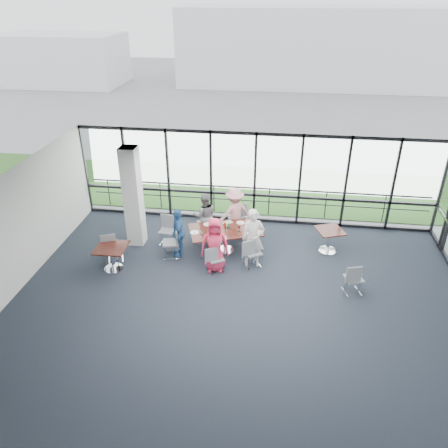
# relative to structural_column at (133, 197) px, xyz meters

# --- Properties ---
(floor) EXTENTS (12.00, 10.00, 0.02)m
(floor) POSITION_rel_structural_column_xyz_m (3.60, -3.00, -1.61)
(floor) COLOR #212533
(floor) RESTS_ON ground
(ceiling) EXTENTS (12.00, 10.00, 0.04)m
(ceiling) POSITION_rel_structural_column_xyz_m (3.60, -3.00, 1.60)
(ceiling) COLOR white
(ceiling) RESTS_ON ground
(wall_left) EXTENTS (0.10, 10.00, 3.20)m
(wall_left) POSITION_rel_structural_column_xyz_m (-2.40, -3.00, 0.00)
(wall_left) COLOR silver
(wall_left) RESTS_ON ground
(curtain_wall_back) EXTENTS (12.00, 0.10, 3.20)m
(curtain_wall_back) POSITION_rel_structural_column_xyz_m (3.60, 2.00, 0.00)
(curtain_wall_back) COLOR white
(curtain_wall_back) RESTS_ON ground
(structural_column) EXTENTS (0.50, 0.50, 3.20)m
(structural_column) POSITION_rel_structural_column_xyz_m (0.00, 0.00, 0.00)
(structural_column) COLOR silver
(structural_column) RESTS_ON ground
(apron) EXTENTS (80.00, 70.00, 0.02)m
(apron) POSITION_rel_structural_column_xyz_m (3.60, 7.00, -1.62)
(apron) COLOR gray
(apron) RESTS_ON ground
(grass_strip) EXTENTS (80.00, 5.00, 0.01)m
(grass_strip) POSITION_rel_structural_column_xyz_m (3.60, 5.00, -1.59)
(grass_strip) COLOR #325B24
(grass_strip) RESTS_ON ground
(hangar_main) EXTENTS (24.00, 10.00, 6.00)m
(hangar_main) POSITION_rel_structural_column_xyz_m (7.60, 29.00, 1.40)
(hangar_main) COLOR white
(hangar_main) RESTS_ON ground
(hangar_aux) EXTENTS (10.00, 6.00, 4.00)m
(hangar_aux) POSITION_rel_structural_column_xyz_m (-14.40, 25.00, 0.40)
(hangar_aux) COLOR white
(hangar_aux) RESTS_ON ground
(guard_rail) EXTENTS (12.00, 0.06, 0.06)m
(guard_rail) POSITION_rel_structural_column_xyz_m (3.60, 2.60, -1.10)
(guard_rail) COLOR #2D2D33
(guard_rail) RESTS_ON ground
(main_table) EXTENTS (2.43, 1.83, 0.75)m
(main_table) POSITION_rel_structural_column_xyz_m (2.88, -0.12, -0.96)
(main_table) COLOR black
(main_table) RESTS_ON ground
(side_table_left) EXTENTS (0.89, 0.89, 0.75)m
(side_table_left) POSITION_rel_structural_column_xyz_m (-0.22, -1.59, -0.96)
(side_table_left) COLOR black
(side_table_left) RESTS_ON ground
(side_table_right) EXTENTS (0.98, 0.98, 0.75)m
(side_table_right) POSITION_rel_structural_column_xyz_m (6.06, 0.28, -0.98)
(side_table_right) COLOR black
(side_table_right) RESTS_ON ground
(diner_near_left) EXTENTS (0.89, 0.66, 1.66)m
(diner_near_left) POSITION_rel_structural_column_xyz_m (2.72, -1.21, -0.77)
(diner_near_left) COLOR #D52B4F
(diner_near_left) RESTS_ON ground
(diner_near_right) EXTENTS (0.73, 0.58, 1.80)m
(diner_near_right) POSITION_rel_structural_column_xyz_m (3.78, -0.80, -0.70)
(diner_near_right) COLOR silver
(diner_near_right) RESTS_ON ground
(diner_far_left) EXTENTS (0.83, 0.60, 1.56)m
(diner_far_left) POSITION_rel_structural_column_xyz_m (2.10, 0.65, -0.82)
(diner_far_left) COLOR slate
(diner_far_left) RESTS_ON ground
(diner_far_right) EXTENTS (1.20, 1.06, 1.67)m
(diner_far_right) POSITION_rel_structural_column_xyz_m (3.05, 0.90, -0.77)
(diner_far_right) COLOR pink
(diner_far_right) RESTS_ON ground
(diner_end) EXTENTS (0.71, 1.01, 1.56)m
(diner_end) POSITION_rel_structural_column_xyz_m (1.51, -0.55, -0.82)
(diner_end) COLOR #2D5F9B
(diner_end) RESTS_ON ground
(chair_main_nl) EXTENTS (0.57, 0.57, 0.85)m
(chair_main_nl) POSITION_rel_structural_column_xyz_m (2.76, -1.29, -1.18)
(chair_main_nl) COLOR gray
(chair_main_nl) RESTS_ON ground
(chair_main_nr) EXTENTS (0.62, 0.62, 0.92)m
(chair_main_nr) POSITION_rel_structural_column_xyz_m (3.79, -0.88, -1.14)
(chair_main_nr) COLOR gray
(chair_main_nr) RESTS_ON ground
(chair_main_fl) EXTENTS (0.55, 0.55, 0.84)m
(chair_main_fl) POSITION_rel_structural_column_xyz_m (2.04, 0.81, -1.18)
(chair_main_fl) COLOR gray
(chair_main_fl) RESTS_ON ground
(chair_main_fr) EXTENTS (0.63, 0.63, 0.93)m
(chair_main_fr) POSITION_rel_structural_column_xyz_m (3.11, 1.10, -1.13)
(chair_main_fr) COLOR gray
(chair_main_fr) RESTS_ON ground
(chair_main_end) EXTENTS (0.56, 0.56, 0.97)m
(chair_main_end) POSITION_rel_structural_column_xyz_m (1.29, -0.68, -1.11)
(chair_main_end) COLOR gray
(chair_main_end) RESTS_ON ground
(chair_spare_la) EXTENTS (0.59, 0.59, 0.94)m
(chair_spare_la) POSITION_rel_structural_column_xyz_m (-0.34, -1.09, -1.13)
(chair_spare_la) COLOR gray
(chair_spare_la) RESTS_ON ground
(chair_spare_lb) EXTENTS (0.50, 0.50, 0.92)m
(chair_spare_lb) POSITION_rel_structural_column_xyz_m (0.98, 0.05, -1.14)
(chair_spare_lb) COLOR gray
(chair_spare_lb) RESTS_ON ground
(chair_spare_r) EXTENTS (0.55, 0.55, 0.91)m
(chair_spare_r) POSITION_rel_structural_column_xyz_m (6.55, -1.79, -1.15)
(chair_spare_r) COLOR gray
(chair_spare_r) RESTS_ON ground
(plate_nl) EXTENTS (0.26, 0.26, 0.01)m
(plate_nl) POSITION_rel_structural_column_xyz_m (2.47, -0.67, -0.84)
(plate_nl) COLOR white
(plate_nl) RESTS_ON main_table
(plate_nr) EXTENTS (0.26, 0.26, 0.01)m
(plate_nr) POSITION_rel_structural_column_xyz_m (3.68, -0.28, -0.84)
(plate_nr) COLOR white
(plate_nr) RESTS_ON main_table
(plate_fl) EXTENTS (0.24, 0.24, 0.01)m
(plate_fl) POSITION_rel_structural_column_xyz_m (2.28, 0.12, -0.84)
(plate_fl) COLOR white
(plate_fl) RESTS_ON main_table
(plate_fr) EXTENTS (0.25, 0.25, 0.01)m
(plate_fr) POSITION_rel_structural_column_xyz_m (3.29, 0.36, -0.84)
(plate_fr) COLOR white
(plate_fr) RESTS_ON main_table
(plate_end) EXTENTS (0.27, 0.27, 0.01)m
(plate_end) POSITION_rel_structural_column_xyz_m (1.98, -0.45, -0.84)
(plate_end) COLOR white
(plate_end) RESTS_ON main_table
(tumbler_a) EXTENTS (0.07, 0.07, 0.13)m
(tumbler_a) POSITION_rel_structural_column_xyz_m (2.75, -0.41, -0.78)
(tumbler_a) COLOR white
(tumbler_a) RESTS_ON main_table
(tumbler_b) EXTENTS (0.07, 0.07, 0.14)m
(tumbler_b) POSITION_rel_structural_column_xyz_m (3.30, -0.19, -0.78)
(tumbler_b) COLOR white
(tumbler_b) RESTS_ON main_table
(tumbler_c) EXTENTS (0.06, 0.06, 0.13)m
(tumbler_c) POSITION_rel_structural_column_xyz_m (2.78, 0.18, -0.79)
(tumbler_c) COLOR white
(tumbler_c) RESTS_ON main_table
(tumbler_d) EXTENTS (0.07, 0.07, 0.13)m
(tumbler_d) POSITION_rel_structural_column_xyz_m (2.22, -0.54, -0.78)
(tumbler_d) COLOR white
(tumbler_d) RESTS_ON main_table
(menu_a) EXTENTS (0.34, 0.27, 0.00)m
(menu_a) POSITION_rel_structural_column_xyz_m (2.83, -0.66, -0.85)
(menu_a) COLOR silver
(menu_a) RESTS_ON main_table
(menu_b) EXTENTS (0.39, 0.34, 0.00)m
(menu_b) POSITION_rel_structural_column_xyz_m (3.85, -0.18, -0.85)
(menu_b) COLOR silver
(menu_b) RESTS_ON main_table
(menu_c) EXTENTS (0.37, 0.36, 0.00)m
(menu_c) POSITION_rel_structural_column_xyz_m (2.89, 0.34, -0.85)
(menu_c) COLOR silver
(menu_c) RESTS_ON main_table
(condiment_caddy) EXTENTS (0.10, 0.07, 0.04)m
(condiment_caddy) POSITION_rel_structural_column_xyz_m (2.96, -0.01, -0.83)
(condiment_caddy) COLOR black
(condiment_caddy) RESTS_ON main_table
(ketchup_bottle) EXTENTS (0.06, 0.06, 0.18)m
(ketchup_bottle) POSITION_rel_structural_column_xyz_m (2.87, -0.05, -0.76)
(ketchup_bottle) COLOR #9E0D00
(ketchup_bottle) RESTS_ON main_table
(green_bottle) EXTENTS (0.05, 0.05, 0.20)m
(green_bottle) POSITION_rel_structural_column_xyz_m (2.98, -0.08, -0.75)
(green_bottle) COLOR #246F3C
(green_bottle) RESTS_ON main_table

